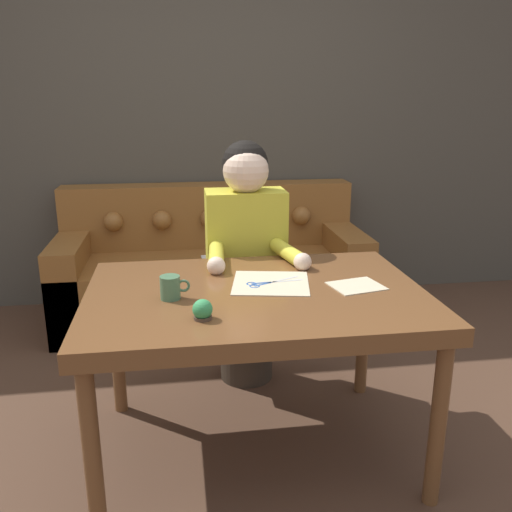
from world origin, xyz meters
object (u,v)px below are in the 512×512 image
object	(u,v)px
person	(246,261)
mug	(171,287)
dining_table	(256,307)
couch	(212,272)
pin_cushion	(203,310)
scissors	(265,284)

from	to	relation	value
person	mug	size ratio (longest dim) A/B	11.19
dining_table	couch	size ratio (longest dim) A/B	0.66
dining_table	pin_cushion	world-z (taller)	pin_cushion
couch	pin_cushion	world-z (taller)	couch
mug	scissors	bearing A→B (deg)	16.36
dining_table	mug	distance (m)	0.35
dining_table	person	world-z (taller)	person
couch	person	world-z (taller)	person
person	pin_cushion	world-z (taller)	person
person	scissors	world-z (taller)	person
pin_cushion	couch	bearing A→B (deg)	85.51
dining_table	couch	xyz separation A→B (m)	(-0.08, 1.54, -0.35)
person	mug	bearing A→B (deg)	-118.84
person	pin_cushion	bearing A→B (deg)	-106.54
scissors	mug	xyz separation A→B (m)	(-0.38, -0.11, 0.04)
dining_table	couch	world-z (taller)	couch
couch	person	distance (m)	0.98
couch	mug	size ratio (longest dim) A/B	17.81
dining_table	scissors	size ratio (longest dim) A/B	5.54
dining_table	mug	size ratio (longest dim) A/B	11.78
dining_table	scissors	world-z (taller)	scissors
couch	person	bearing A→B (deg)	-82.27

